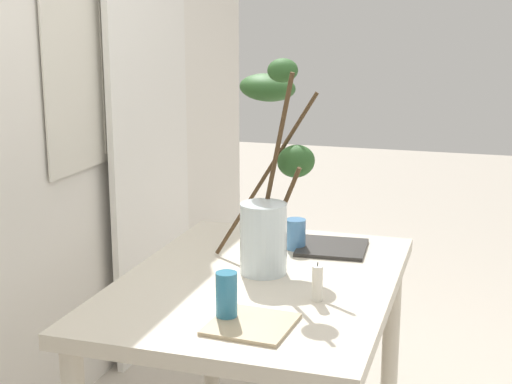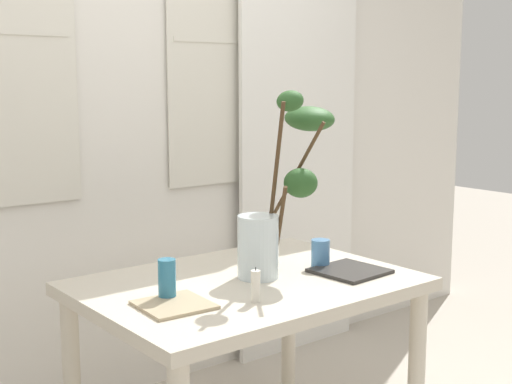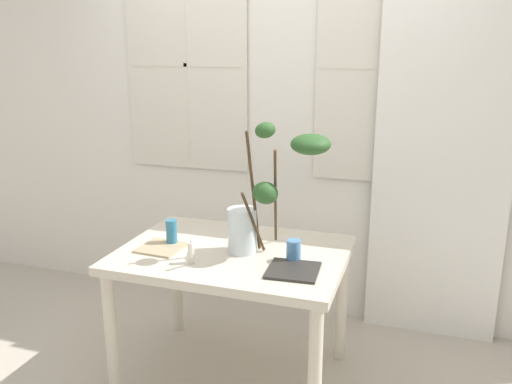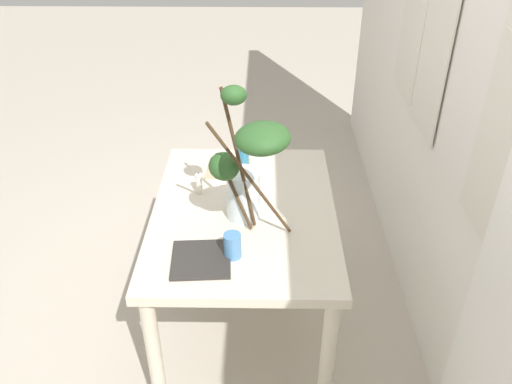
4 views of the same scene
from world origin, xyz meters
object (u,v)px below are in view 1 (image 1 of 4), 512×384
dining_table (258,308)px  drinking_glass_blue_right (296,234)px  drinking_glass_blue_left (227,296)px  plate_square_left (251,324)px  vase_with_branches (270,174)px  pillar_candle (317,284)px  plate_square_right (332,247)px

dining_table → drinking_glass_blue_right: drinking_glass_blue_right is taller
dining_table → drinking_glass_blue_left: bearing=-177.5°
drinking_glass_blue_left → plate_square_left: size_ratio=0.63×
vase_with_branches → plate_square_left: vase_with_branches is taller
dining_table → plate_square_left: 0.41m
plate_square_left → pillar_candle: size_ratio=1.84×
dining_table → drinking_glass_blue_left: size_ratio=8.58×
drinking_glass_blue_left → pillar_candle: (0.22, -0.21, -0.02)m
dining_table → plate_square_left: plate_square_left is taller
vase_with_branches → plate_square_left: 0.65m
drinking_glass_blue_right → plate_square_left: drinking_glass_blue_right is taller
vase_with_branches → plate_square_left: bearing=-168.8°
plate_square_left → plate_square_right: (0.76, -0.07, 0.00)m
drinking_glass_blue_left → pillar_candle: bearing=-44.5°
plate_square_left → plate_square_right: plate_square_right is taller
vase_with_branches → drinking_glass_blue_left: (-0.54, -0.03, -0.24)m
drinking_glass_blue_right → drinking_glass_blue_left: bearing=178.3°
drinking_glass_blue_left → pillar_candle: drinking_glass_blue_left is taller
vase_with_branches → plate_square_right: vase_with_branches is taller
plate_square_left → dining_table: bearing=14.2°
plate_square_right → drinking_glass_blue_right: bearing=104.0°
vase_with_branches → dining_table: bearing=-175.5°
plate_square_right → dining_table: bearing=156.1°
drinking_glass_blue_left → drinking_glass_blue_right: size_ratio=1.25×
vase_with_branches → pillar_candle: size_ratio=5.87×
dining_table → pillar_candle: bearing=-121.2°
plate_square_right → pillar_candle: (-0.52, -0.06, 0.05)m
dining_table → plate_square_left: size_ratio=5.37×
drinking_glass_blue_left → plate_square_right: 0.75m
dining_table → plate_square_right: 0.43m
dining_table → plate_square_left: (-0.38, -0.10, 0.11)m
vase_with_branches → plate_square_left: size_ratio=3.19×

